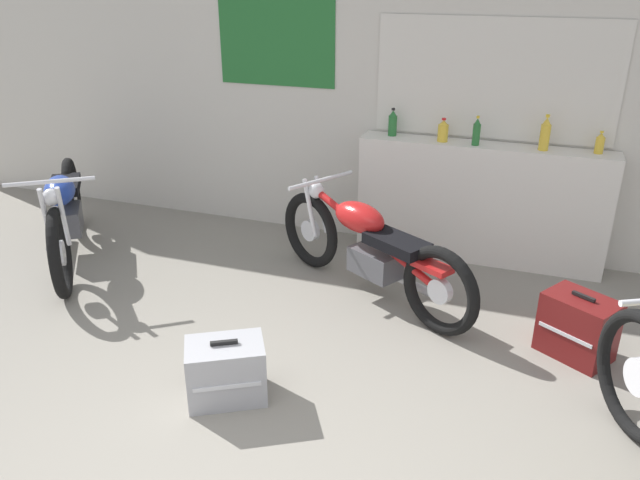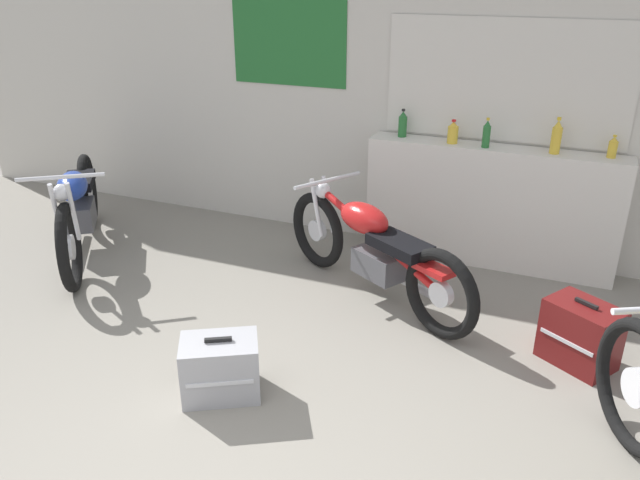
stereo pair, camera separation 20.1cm
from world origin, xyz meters
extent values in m
cube|color=beige|center=(0.00, 3.60, 1.40)|extent=(10.00, 0.06, 2.80)
cube|color=silver|center=(0.76, 3.56, 1.51)|extent=(1.84, 0.01, 0.89)
cube|color=beige|center=(0.76, 3.56, 1.51)|extent=(1.90, 0.01, 0.95)
cube|color=#23662D|center=(-1.13, 3.56, 1.75)|extent=(1.09, 0.01, 0.80)
cube|color=silver|center=(0.76, 3.42, 0.51)|extent=(2.05, 0.28, 1.01)
cylinder|color=#23662D|center=(-0.03, 3.45, 1.10)|extent=(0.07, 0.07, 0.17)
cone|color=#23662D|center=(-0.03, 3.45, 1.20)|extent=(0.06, 0.06, 0.05)
cylinder|color=black|center=(-0.03, 3.45, 1.24)|extent=(0.03, 0.03, 0.02)
cylinder|color=gold|center=(0.41, 3.40, 1.08)|extent=(0.09, 0.09, 0.14)
cone|color=gold|center=(0.41, 3.40, 1.17)|extent=(0.07, 0.07, 0.04)
cylinder|color=red|center=(0.41, 3.40, 1.20)|extent=(0.03, 0.03, 0.02)
cylinder|color=#23662D|center=(0.68, 3.37, 1.10)|extent=(0.06, 0.06, 0.17)
cone|color=#23662D|center=(0.68, 3.37, 1.21)|extent=(0.05, 0.05, 0.05)
cylinder|color=gold|center=(0.68, 3.37, 1.24)|extent=(0.02, 0.02, 0.02)
cylinder|color=gold|center=(1.19, 3.40, 1.11)|extent=(0.08, 0.08, 0.20)
cone|color=gold|center=(1.19, 3.40, 1.24)|extent=(0.07, 0.07, 0.06)
cylinder|color=gold|center=(1.19, 3.40, 1.28)|extent=(0.03, 0.03, 0.02)
cylinder|color=gold|center=(1.60, 3.44, 1.07)|extent=(0.07, 0.07, 0.13)
cone|color=gold|center=(1.60, 3.44, 1.15)|extent=(0.06, 0.06, 0.03)
cylinder|color=gold|center=(1.60, 3.44, 1.18)|extent=(0.03, 0.03, 0.01)
torus|color=black|center=(-2.13, 1.68, 0.35)|extent=(0.48, 0.62, 0.70)
cylinder|color=silver|center=(-2.13, 1.68, 0.35)|extent=(0.17, 0.20, 0.20)
torus|color=black|center=(-2.93, 2.78, 0.35)|extent=(0.48, 0.62, 0.70)
cylinder|color=silver|center=(-2.93, 2.78, 0.35)|extent=(0.17, 0.20, 0.20)
cube|color=#4C4C51|center=(-2.57, 2.29, 0.33)|extent=(0.40, 0.44, 0.21)
cylinder|color=navy|center=(-2.57, 2.29, 0.55)|extent=(0.77, 1.04, 0.44)
ellipsoid|color=navy|center=(-2.47, 2.14, 0.66)|extent=(0.47, 0.51, 0.22)
cube|color=black|center=(-2.69, 2.45, 0.58)|extent=(0.47, 0.51, 0.08)
cube|color=navy|center=(-2.88, 2.72, 0.52)|extent=(0.27, 0.30, 0.04)
cylinder|color=silver|center=(-2.12, 1.77, 0.61)|extent=(0.13, 0.16, 0.51)
cylinder|color=silver|center=(-2.22, 1.70, 0.61)|extent=(0.13, 0.16, 0.51)
cylinder|color=silver|center=(-2.21, 1.79, 0.87)|extent=(0.54, 0.40, 0.03)
sphere|color=silver|center=(-2.18, 1.74, 0.77)|extent=(0.13, 0.13, 0.13)
cylinder|color=silver|center=(-2.74, 2.28, 0.19)|extent=(0.49, 0.64, 0.06)
torus|color=black|center=(1.82, 1.44, 0.36)|extent=(0.41, 0.67, 0.72)
cylinder|color=silver|center=(1.82, 1.44, 0.36)|extent=(0.14, 0.21, 0.21)
torus|color=black|center=(-0.53, 2.80, 0.32)|extent=(0.60, 0.40, 0.64)
cylinder|color=silver|center=(-0.53, 2.80, 0.32)|extent=(0.18, 0.14, 0.18)
torus|color=black|center=(0.66, 2.11, 0.32)|extent=(0.60, 0.40, 0.64)
cylinder|color=silver|center=(0.66, 2.11, 0.32)|extent=(0.18, 0.14, 0.18)
cube|color=#4C4C51|center=(0.12, 2.42, 0.30)|extent=(0.45, 0.38, 0.19)
cylinder|color=#B21919|center=(0.12, 2.42, 0.50)|extent=(1.12, 0.68, 0.41)
ellipsoid|color=#B21919|center=(-0.03, 2.51, 0.61)|extent=(0.53, 0.44, 0.22)
cube|color=black|center=(0.30, 2.32, 0.53)|extent=(0.53, 0.44, 0.08)
cube|color=#B21919|center=(0.59, 2.15, 0.47)|extent=(0.31, 0.26, 0.04)
cylinder|color=silver|center=(-0.50, 2.71, 0.56)|extent=(0.16, 0.12, 0.46)
cylinder|color=silver|center=(-0.44, 2.82, 0.56)|extent=(0.16, 0.12, 0.46)
cylinder|color=silver|center=(-0.41, 2.73, 0.79)|extent=(0.35, 0.57, 0.03)
sphere|color=silver|center=(-0.47, 2.76, 0.69)|extent=(0.13, 0.13, 0.13)
cylinder|color=silver|center=(0.28, 2.49, 0.18)|extent=(0.69, 0.44, 0.06)
cube|color=#9E9EA3|center=(-0.38, 0.98, 0.18)|extent=(0.54, 0.48, 0.36)
cube|color=silver|center=(-0.30, 0.85, 0.18)|extent=(0.33, 0.20, 0.02)
cube|color=black|center=(-0.38, 0.98, 0.37)|extent=(0.15, 0.10, 0.02)
cube|color=maroon|center=(1.55, 2.13, 0.21)|extent=(0.52, 0.48, 0.42)
cube|color=silver|center=(1.47, 2.00, 0.21)|extent=(0.32, 0.20, 0.02)
cube|color=black|center=(1.55, 2.13, 0.43)|extent=(0.14, 0.10, 0.02)
camera|label=1|loc=(1.15, -1.66, 2.33)|focal=35.00mm
camera|label=2|loc=(1.33, -1.59, 2.33)|focal=35.00mm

